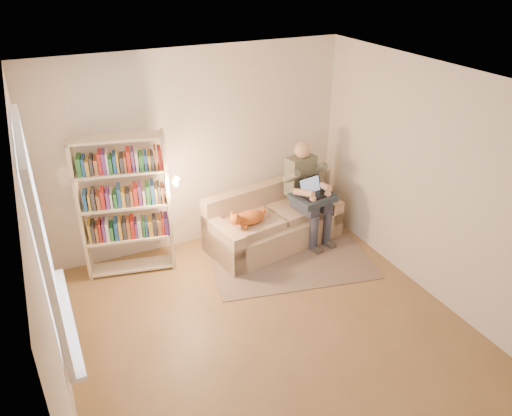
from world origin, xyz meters
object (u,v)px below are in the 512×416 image
person (306,188)px  cat (251,217)px  sofa (272,224)px  bookshelf (125,200)px  laptop (312,191)px

person → cat: size_ratio=2.27×
sofa → cat: sofa is taller
bookshelf → person: bearing=6.5°
person → bookshelf: 2.37m
cat → laptop: size_ratio=1.57×
laptop → sofa: bearing=148.3°
sofa → bookshelf: bearing=165.7°
person → bookshelf: bookshelf is taller
person → laptop: person is taller
cat → laptop: bearing=-10.1°
person → cat: 0.90m
sofa → bookshelf: bookshelf is taller
sofa → laptop: 0.71m
cat → bookshelf: size_ratio=0.34×
person → laptop: size_ratio=3.56×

